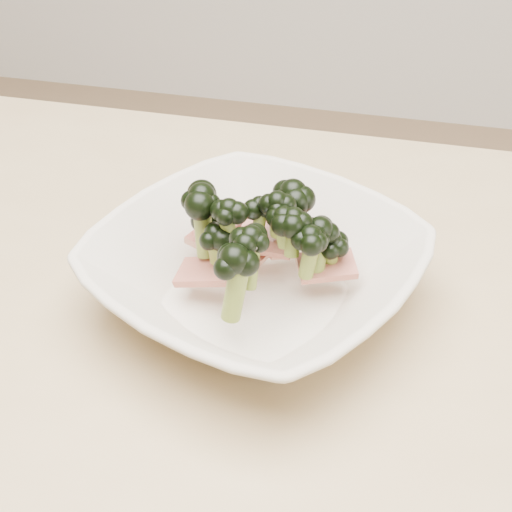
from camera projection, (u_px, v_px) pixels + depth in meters
name	position (u px, v px, depth m)	size (l,w,h in m)	color
dining_table	(191.00, 419.00, 0.66)	(1.20, 0.80, 0.75)	tan
broccoli_dish	(257.00, 266.00, 0.62)	(0.36, 0.36, 0.11)	beige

